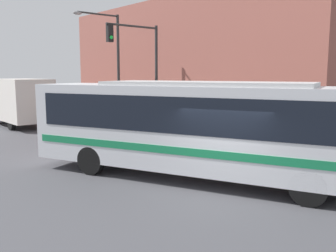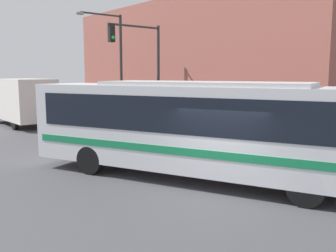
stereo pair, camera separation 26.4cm
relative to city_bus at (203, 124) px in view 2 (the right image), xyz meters
name	(u,v)px [view 2 (the right image)]	position (x,y,z in m)	size (l,w,h in m)	color
ground_plane	(221,196)	(-0.70, -1.48, -1.88)	(120.00, 120.00, 0.00)	#47474C
sidewalk	(88,117)	(5.43, 18.52, -1.81)	(3.26, 70.00, 0.15)	#A8A399
building_facade	(197,64)	(10.06, 10.80, 2.30)	(6.00, 22.55, 8.36)	brown
city_bus	(203,124)	(0.00, 0.00, 0.00)	(7.08, 12.22, 3.26)	silver
delivery_truck	(22,100)	(-0.09, 17.21, -0.17)	(2.50, 6.94, 3.16)	silver
fire_hydrant	(256,143)	(4.40, 1.21, -1.32)	(0.24, 0.32, 0.82)	gold
traffic_light_pole	(143,61)	(3.50, 8.18, 2.33)	(3.28, 0.35, 5.99)	#2D2D2D
street_lamp	(115,59)	(4.20, 12.22, 2.53)	(3.15, 0.28, 7.05)	#2D2D2D
pedestrian_near_corner	(133,110)	(6.17, 13.16, -0.91)	(0.34, 0.34, 1.62)	#23283D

